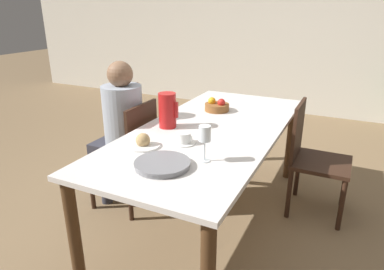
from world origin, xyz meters
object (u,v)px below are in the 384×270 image
Objects in this scene: teacup_near_person at (184,139)px; bread_plate at (143,143)px; fruit_bowl at (217,106)px; chair_person_side at (130,153)px; chair_opposite at (312,156)px; wine_glass_water at (205,135)px; serving_tray at (162,164)px; red_pitcher at (167,110)px; person_seated at (120,123)px.

bread_plate reaches higher than teacup_near_person.
chair_person_side is at bearing -137.21° from fruit_bowl.
chair_opposite is 1.34m from bread_plate.
chair_person_side is at bearing 152.32° from wine_glass_water.
bread_plate is 1.06× the size of fruit_bowl.
bread_plate is at bearing -142.90° from teacup_near_person.
bread_plate is at bearing -134.76° from chair_person_side.
serving_tray is (0.05, -0.34, -0.01)m from teacup_near_person.
wine_glass_water is at bearing -39.15° from teacup_near_person.
bread_plate is (-0.25, 0.19, 0.01)m from serving_tray.
chair_person_side is 2.92× the size of serving_tray.
chair_opposite is 3.59× the size of red_pitcher.
wine_glass_water is at bearing 43.91° from serving_tray.
person_seated is 0.77m from fruit_bowl.
bread_plate is (-0.42, 0.03, -0.13)m from wine_glass_water.
red_pitcher reaches higher than chair_person_side.
person_seated reaches higher than chair_opposite.
bread_plate is at bearing -83.62° from red_pitcher.
chair_opposite is (1.29, 0.56, 0.00)m from chair_person_side.
person_seated is 1.03m from wine_glass_water.
red_pitcher reaches higher than fruit_bowl.
fruit_bowl is at bearing 72.77° from red_pitcher.
chair_person_side is at bearing 137.67° from serving_tray.
wine_glass_water is 1.04× the size of fruit_bowl.
red_pitcher reaches higher than chair_opposite.
chair_opposite is 1.10m from teacup_near_person.
wine_glass_water reaches higher than bread_plate.
chair_person_side is at bearing 175.25° from red_pitcher.
red_pitcher is (0.45, -0.05, 0.18)m from person_seated.
person_seated is 5.67× the size of bread_plate.
chair_opposite is at bearing 5.13° from fruit_bowl.
chair_person_side is 0.65m from bread_plate.
chair_person_side is at bearing -66.71° from chair_opposite.
red_pitcher is 1.19× the size of wine_glass_water.
red_pitcher is at bearing -107.23° from fruit_bowl.
chair_opposite is 0.74× the size of person_seated.
person_seated is (-0.08, 0.02, 0.22)m from chair_person_side.
fruit_bowl is at bearing 107.91° from wine_glass_water.
red_pitcher is at bearing 96.38° from bread_plate.
chair_person_side is 0.24m from person_seated.
person_seated is at bearing 158.37° from teacup_near_person.
chair_opposite is 0.83m from fruit_bowl.
teacup_near_person is 0.73× the size of bread_plate.
fruit_bowl is at bearing -52.56° from person_seated.
fruit_bowl reaches higher than serving_tray.
chair_person_side is 0.78m from fruit_bowl.
teacup_near_person is at bearing 37.10° from bread_plate.
serving_tray is at bearing -28.98° from chair_opposite.
chair_person_side is 4.46× the size of fruit_bowl.
chair_opposite is at bearing -66.71° from chair_person_side.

